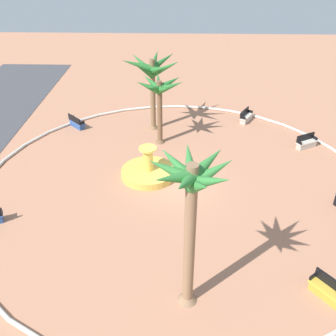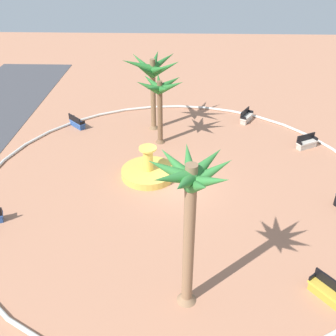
{
  "view_description": "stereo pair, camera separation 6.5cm",
  "coord_description": "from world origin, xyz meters",
  "px_view_note": "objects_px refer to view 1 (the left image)",
  "views": [
    {
      "loc": [
        -19.57,
        -0.06,
        13.48
      ],
      "look_at": [
        0.28,
        0.54,
        1.0
      ],
      "focal_mm": 40.96,
      "sensor_mm": 36.0,
      "label": 1
    },
    {
      "loc": [
        -19.57,
        -0.12,
        13.48
      ],
      "look_at": [
        0.28,
        0.54,
        1.0
      ],
      "focal_mm": 40.96,
      "sensor_mm": 36.0,
      "label": 2
    }
  ],
  "objects_px": {
    "palm_tree_near_fountain": "(191,197)",
    "palm_tree_by_curb": "(159,93)",
    "palm_tree_mid_plaza": "(153,72)",
    "bench_southeast": "(306,143)",
    "bench_north": "(77,123)",
    "bench_east": "(327,291)",
    "bench_west": "(246,117)",
    "fountain": "(148,172)"
  },
  "relations": [
    {
      "from": "palm_tree_near_fountain",
      "to": "palm_tree_by_curb",
      "type": "xyz_separation_m",
      "value": [
        14.19,
        1.83,
        -1.59
      ]
    },
    {
      "from": "palm_tree_mid_plaza",
      "to": "bench_southeast",
      "type": "distance_m",
      "value": 12.25
    },
    {
      "from": "bench_north",
      "to": "bench_east",
      "type": "bearing_deg",
      "value": -137.97
    },
    {
      "from": "bench_west",
      "to": "bench_southeast",
      "type": "xyz_separation_m",
      "value": [
        -4.31,
        -3.71,
        0.0
      ]
    },
    {
      "from": "bench_east",
      "to": "bench_west",
      "type": "distance_m",
      "value": 17.66
    },
    {
      "from": "palm_tree_mid_plaza",
      "to": "bench_east",
      "type": "distance_m",
      "value": 18.68
    },
    {
      "from": "bench_north",
      "to": "bench_southeast",
      "type": "relative_size",
      "value": 0.91
    },
    {
      "from": "palm_tree_near_fountain",
      "to": "bench_west",
      "type": "height_order",
      "value": "palm_tree_near_fountain"
    },
    {
      "from": "bench_east",
      "to": "bench_west",
      "type": "relative_size",
      "value": 0.96
    },
    {
      "from": "bench_north",
      "to": "bench_southeast",
      "type": "height_order",
      "value": "same"
    },
    {
      "from": "bench_east",
      "to": "bench_north",
      "type": "xyz_separation_m",
      "value": [
        16.12,
        14.53,
        0.0
      ]
    },
    {
      "from": "fountain",
      "to": "bench_west",
      "type": "distance_m",
      "value": 11.14
    },
    {
      "from": "fountain",
      "to": "palm_tree_near_fountain",
      "type": "xyz_separation_m",
      "value": [
        -9.64,
        -2.35,
        5.15
      ]
    },
    {
      "from": "fountain",
      "to": "palm_tree_near_fountain",
      "type": "distance_m",
      "value": 11.18
    },
    {
      "from": "palm_tree_mid_plaza",
      "to": "bench_east",
      "type": "relative_size",
      "value": 3.67
    },
    {
      "from": "palm_tree_mid_plaza",
      "to": "bench_north",
      "type": "relative_size",
      "value": 3.86
    },
    {
      "from": "fountain",
      "to": "bench_east",
      "type": "height_order",
      "value": "fountain"
    },
    {
      "from": "palm_tree_by_curb",
      "to": "palm_tree_mid_plaza",
      "type": "height_order",
      "value": "palm_tree_mid_plaza"
    },
    {
      "from": "bench_southeast",
      "to": "fountain",
      "type": "bearing_deg",
      "value": 110.04
    },
    {
      "from": "bench_north",
      "to": "bench_west",
      "type": "bearing_deg",
      "value": -83.64
    },
    {
      "from": "fountain",
      "to": "palm_tree_by_curb",
      "type": "xyz_separation_m",
      "value": [
        4.55,
        -0.52,
        3.56
      ]
    },
    {
      "from": "palm_tree_by_curb",
      "to": "bench_north",
      "type": "xyz_separation_m",
      "value": [
        2.29,
        6.72,
        -3.52
      ]
    },
    {
      "from": "palm_tree_by_curb",
      "to": "bench_east",
      "type": "relative_size",
      "value": 3.15
    },
    {
      "from": "palm_tree_by_curb",
      "to": "bench_west",
      "type": "relative_size",
      "value": 3.04
    },
    {
      "from": "bench_southeast",
      "to": "bench_north",
      "type": "bearing_deg",
      "value": 80.81
    },
    {
      "from": "fountain",
      "to": "bench_southeast",
      "type": "bearing_deg",
      "value": -69.96
    },
    {
      "from": "bench_east",
      "to": "palm_tree_mid_plaza",
      "type": "bearing_deg",
      "value": 27.53
    },
    {
      "from": "palm_tree_near_fountain",
      "to": "fountain",
      "type": "bearing_deg",
      "value": 13.68
    },
    {
      "from": "palm_tree_near_fountain",
      "to": "palm_tree_by_curb",
      "type": "distance_m",
      "value": 14.4
    },
    {
      "from": "bench_southeast",
      "to": "bench_east",
      "type": "bearing_deg",
      "value": 168.33
    },
    {
      "from": "bench_west",
      "to": "bench_north",
      "type": "bearing_deg",
      "value": 96.36
    },
    {
      "from": "palm_tree_near_fountain",
      "to": "palm_tree_mid_plaza",
      "type": "relative_size",
      "value": 1.22
    },
    {
      "from": "palm_tree_by_curb",
      "to": "palm_tree_mid_plaza",
      "type": "distance_m",
      "value": 2.48
    },
    {
      "from": "fountain",
      "to": "palm_tree_mid_plaza",
      "type": "bearing_deg",
      "value": 0.73
    },
    {
      "from": "bench_west",
      "to": "bench_east",
      "type": "bearing_deg",
      "value": -176.9
    },
    {
      "from": "fountain",
      "to": "palm_tree_mid_plaza",
      "type": "relative_size",
      "value": 0.6
    },
    {
      "from": "palm_tree_by_curb",
      "to": "bench_southeast",
      "type": "xyz_separation_m",
      "value": [
        -0.51,
        -10.56,
        -3.52
      ]
    },
    {
      "from": "bench_east",
      "to": "palm_tree_by_curb",
      "type": "bearing_deg",
      "value": 29.45
    },
    {
      "from": "fountain",
      "to": "palm_tree_by_curb",
      "type": "relative_size",
      "value": 0.7
    },
    {
      "from": "palm_tree_by_curb",
      "to": "bench_west",
      "type": "xyz_separation_m",
      "value": [
        3.8,
        -6.86,
        -3.52
      ]
    },
    {
      "from": "bench_west",
      "to": "bench_north",
      "type": "height_order",
      "value": "same"
    },
    {
      "from": "palm_tree_by_curb",
      "to": "bench_southeast",
      "type": "bearing_deg",
      "value": -92.75
    }
  ]
}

